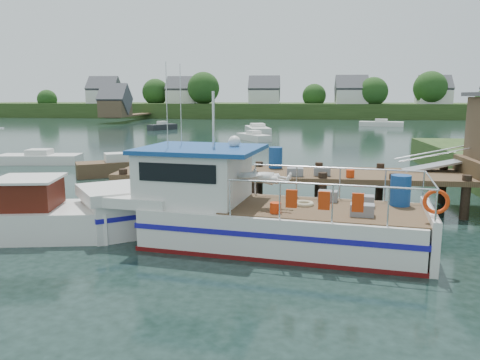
# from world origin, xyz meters

# --- Properties ---
(ground_plane) EXTENTS (160.00, 160.00, 0.00)m
(ground_plane) POSITION_xyz_m (0.00, 0.00, 0.00)
(ground_plane) COLOR black
(far_shore) EXTENTS (140.00, 42.55, 9.22)m
(far_shore) POSITION_xyz_m (0.01, 82.37, 2.10)
(far_shore) COLOR #30491E
(far_shore) RESTS_ON ground
(dock) EXTENTS (16.60, 3.00, 4.78)m
(dock) POSITION_xyz_m (6.51, 0.01, 2.24)
(dock) COLOR #503B26
(dock) RESTS_ON ground
(lobster_boat) EXTENTS (11.05, 4.63, 5.31)m
(lobster_boat) POSITION_xyz_m (-0.68, -4.81, 0.96)
(lobster_boat) COLOR silver
(lobster_boat) RESTS_ON ground
(work_boat) EXTENTS (7.44, 3.31, 3.89)m
(work_boat) POSITION_xyz_m (-7.98, -5.09, 0.62)
(work_boat) COLOR silver
(work_boat) RESTS_ON ground
(moored_rowboat) EXTENTS (4.42, 3.34, 1.24)m
(moored_rowboat) POSITION_xyz_m (-8.79, 6.44, 0.46)
(moored_rowboat) COLOR #503B26
(moored_rowboat) RESTS_ON ground
(moored_far) EXTENTS (6.51, 3.26, 1.06)m
(moored_far) POSITION_xyz_m (13.74, 52.70, 0.39)
(moored_far) COLOR silver
(moored_far) RESTS_ON ground
(moored_a) EXTENTS (5.31, 2.34, 0.95)m
(moored_a) POSITION_xyz_m (-15.43, 10.21, 0.35)
(moored_a) COLOR silver
(moored_a) RESTS_ON ground
(moored_b) EXTENTS (3.77, 4.56, 0.99)m
(moored_b) POSITION_xyz_m (-3.00, 28.09, 0.37)
(moored_b) COLOR silver
(moored_b) RESTS_ON ground
(moored_d) EXTENTS (3.69, 7.01, 1.13)m
(moored_d) POSITION_xyz_m (-3.36, 37.98, 0.42)
(moored_d) COLOR silver
(moored_d) RESTS_ON ground
(moored_e) EXTENTS (3.42, 4.08, 1.11)m
(moored_e) POSITION_xyz_m (-16.21, 41.96, 0.41)
(moored_e) COLOR black
(moored_e) RESTS_ON ground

